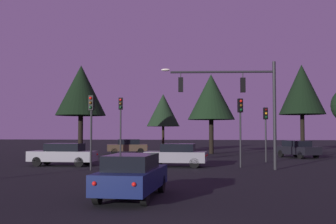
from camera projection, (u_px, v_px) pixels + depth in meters
name	position (u px, v px, depth m)	size (l,w,h in m)	color
ground_plane	(193.00, 161.00, 32.63)	(168.00, 168.00, 0.00)	black
traffic_signal_mast_arm	(240.00, 95.00, 25.44)	(7.04, 0.68, 6.63)	#232326
traffic_light_corner_left	(240.00, 119.00, 26.87)	(0.37, 0.39, 4.46)	#232326
traffic_light_corner_right	(121.00, 117.00, 31.12)	(0.32, 0.36, 4.87)	#232326
traffic_light_median	(266.00, 123.00, 31.43)	(0.35, 0.38, 4.14)	#232326
traffic_light_far_side	(91.00, 117.00, 24.87)	(0.33, 0.37, 4.49)	#232326
car_nearside_lane	(132.00, 175.00, 14.49)	(1.99, 4.61, 1.52)	#0F1947
car_crossing_left	(176.00, 155.00, 27.24)	(4.12, 2.09, 1.52)	gray
car_crossing_right	(63.00, 154.00, 28.03)	(4.56, 1.89, 1.52)	gray
car_far_lane	(127.00, 146.00, 42.74)	(4.37, 2.79, 1.52)	#473828
car_parked_lot	(298.00, 149.00, 36.71)	(3.52, 4.42, 1.52)	black
tree_behind_sign	(81.00, 91.00, 37.10)	(4.47, 4.47, 8.27)	black
tree_center_horizon	(163.00, 110.00, 50.00)	(3.99, 3.99, 6.85)	black
tree_right_cluster	(211.00, 97.00, 43.70)	(4.95, 4.95, 8.38)	black
tree_lot_edge	(302.00, 90.00, 48.31)	(5.31, 5.31, 10.17)	black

